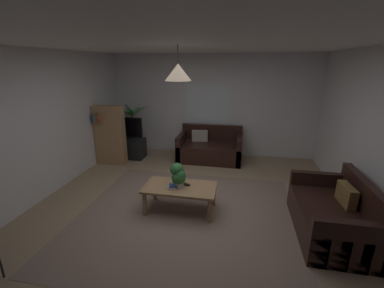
{
  "coord_description": "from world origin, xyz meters",
  "views": [
    {
      "loc": [
        0.76,
        -3.57,
        2.3
      ],
      "look_at": [
        0.0,
        0.3,
        1.05
      ],
      "focal_mm": 23.61,
      "sensor_mm": 36.0,
      "label": 1
    }
  ],
  "objects_px": {
    "couch_right_side": "(333,217)",
    "book_on_table_1": "(173,186)",
    "tv_stand": "(127,148)",
    "potted_plant_on_table": "(178,175)",
    "tv": "(125,128)",
    "couch_under_window": "(210,149)",
    "coffee_table": "(180,190)",
    "remote_on_table_0": "(185,184)",
    "book_on_table_0": "(172,187)",
    "potted_palm_corner": "(133,130)",
    "bookshelf_corner": "(110,135)",
    "pendant_lamp": "(178,72)"
  },
  "relations": [
    {
      "from": "coffee_table",
      "to": "bookshelf_corner",
      "type": "xyz_separation_m",
      "value": [
        -2.12,
        1.71,
        0.35
      ]
    },
    {
      "from": "couch_under_window",
      "to": "tv",
      "type": "bearing_deg",
      "value": -172.72
    },
    {
      "from": "book_on_table_1",
      "to": "bookshelf_corner",
      "type": "height_order",
      "value": "bookshelf_corner"
    },
    {
      "from": "potted_plant_on_table",
      "to": "tv",
      "type": "bearing_deg",
      "value": 131.66
    },
    {
      "from": "couch_right_side",
      "to": "bookshelf_corner",
      "type": "relative_size",
      "value": 1.05
    },
    {
      "from": "potted_palm_corner",
      "to": "tv_stand",
      "type": "bearing_deg",
      "value": -86.2
    },
    {
      "from": "couch_under_window",
      "to": "coffee_table",
      "type": "distance_m",
      "value": 2.42
    },
    {
      "from": "tv_stand",
      "to": "bookshelf_corner",
      "type": "xyz_separation_m",
      "value": [
        -0.19,
        -0.45,
        0.46
      ]
    },
    {
      "from": "couch_under_window",
      "to": "book_on_table_0",
      "type": "height_order",
      "value": "couch_under_window"
    },
    {
      "from": "couch_right_side",
      "to": "potted_plant_on_table",
      "type": "xyz_separation_m",
      "value": [
        -2.26,
        0.17,
        0.36
      ]
    },
    {
      "from": "coffee_table",
      "to": "tv_stand",
      "type": "relative_size",
      "value": 1.28
    },
    {
      "from": "tv_stand",
      "to": "couch_right_side",
      "type": "bearing_deg",
      "value": -29.25
    },
    {
      "from": "tv",
      "to": "remote_on_table_0",
      "type": "bearing_deg",
      "value": -45.85
    },
    {
      "from": "tv_stand",
      "to": "potted_palm_corner",
      "type": "distance_m",
      "value": 0.63
    },
    {
      "from": "potted_plant_on_table",
      "to": "potted_palm_corner",
      "type": "height_order",
      "value": "potted_palm_corner"
    },
    {
      "from": "potted_plant_on_table",
      "to": "pendant_lamp",
      "type": "distance_m",
      "value": 1.57
    },
    {
      "from": "couch_under_window",
      "to": "tv",
      "type": "height_order",
      "value": "tv"
    },
    {
      "from": "couch_under_window",
      "to": "book_on_table_0",
      "type": "relative_size",
      "value": 11.75
    },
    {
      "from": "potted_plant_on_table",
      "to": "tv",
      "type": "relative_size",
      "value": 0.43
    },
    {
      "from": "coffee_table",
      "to": "potted_palm_corner",
      "type": "relative_size",
      "value": 0.85
    },
    {
      "from": "couch_right_side",
      "to": "remote_on_table_0",
      "type": "xyz_separation_m",
      "value": [
        -2.17,
        0.25,
        0.17
      ]
    },
    {
      "from": "couch_under_window",
      "to": "coffee_table",
      "type": "height_order",
      "value": "couch_under_window"
    },
    {
      "from": "remote_on_table_0",
      "to": "potted_palm_corner",
      "type": "height_order",
      "value": "potted_palm_corner"
    },
    {
      "from": "couch_right_side",
      "to": "book_on_table_1",
      "type": "bearing_deg",
      "value": -92.33
    },
    {
      "from": "coffee_table",
      "to": "book_on_table_0",
      "type": "distance_m",
      "value": 0.16
    },
    {
      "from": "couch_under_window",
      "to": "potted_plant_on_table",
      "type": "bearing_deg",
      "value": -94.78
    },
    {
      "from": "book_on_table_1",
      "to": "tv_stand",
      "type": "xyz_separation_m",
      "value": [
        -1.84,
        2.24,
        -0.23
      ]
    },
    {
      "from": "book_on_table_0",
      "to": "tv",
      "type": "bearing_deg",
      "value": 129.37
    },
    {
      "from": "couch_right_side",
      "to": "book_on_table_1",
      "type": "height_order",
      "value": "couch_right_side"
    },
    {
      "from": "remote_on_table_0",
      "to": "tv_stand",
      "type": "bearing_deg",
      "value": -110.12
    },
    {
      "from": "remote_on_table_0",
      "to": "bookshelf_corner",
      "type": "xyz_separation_m",
      "value": [
        -2.19,
        1.63,
        0.27
      ]
    },
    {
      "from": "book_on_table_0",
      "to": "bookshelf_corner",
      "type": "bearing_deg",
      "value": 138.27
    },
    {
      "from": "book_on_table_0",
      "to": "tv_stand",
      "type": "bearing_deg",
      "value": 129.09
    },
    {
      "from": "coffee_table",
      "to": "book_on_table_1",
      "type": "relative_size",
      "value": 9.14
    },
    {
      "from": "tv_stand",
      "to": "tv",
      "type": "height_order",
      "value": "tv"
    },
    {
      "from": "remote_on_table_0",
      "to": "book_on_table_1",
      "type": "bearing_deg",
      "value": -20.33
    },
    {
      "from": "couch_under_window",
      "to": "tv_stand",
      "type": "distance_m",
      "value": 2.12
    },
    {
      "from": "tv",
      "to": "potted_palm_corner",
      "type": "xyz_separation_m",
      "value": [
        -0.03,
        0.55,
        -0.19
      ]
    },
    {
      "from": "couch_right_side",
      "to": "potted_palm_corner",
      "type": "distance_m",
      "value": 5.1
    },
    {
      "from": "tv",
      "to": "couch_right_side",
      "type": "bearing_deg",
      "value": -29.02
    },
    {
      "from": "coffee_table",
      "to": "book_on_table_1",
      "type": "bearing_deg",
      "value": -139.36
    },
    {
      "from": "remote_on_table_0",
      "to": "coffee_table",
      "type": "bearing_deg",
      "value": -17.03
    },
    {
      "from": "tv_stand",
      "to": "book_on_table_0",
      "type": "bearing_deg",
      "value": -50.91
    },
    {
      "from": "couch_right_side",
      "to": "remote_on_table_0",
      "type": "bearing_deg",
      "value": -96.58
    },
    {
      "from": "pendant_lamp",
      "to": "bookshelf_corner",
      "type": "bearing_deg",
      "value": 141.05
    },
    {
      "from": "coffee_table",
      "to": "remote_on_table_0",
      "type": "distance_m",
      "value": 0.13
    },
    {
      "from": "couch_right_side",
      "to": "book_on_table_1",
      "type": "relative_size",
      "value": 11.66
    },
    {
      "from": "couch_right_side",
      "to": "remote_on_table_0",
      "type": "height_order",
      "value": "couch_right_side"
    },
    {
      "from": "remote_on_table_0",
      "to": "tv",
      "type": "xyz_separation_m",
      "value": [
        -2.0,
        2.06,
        0.34
      ]
    },
    {
      "from": "couch_right_side",
      "to": "book_on_table_1",
      "type": "xyz_separation_m",
      "value": [
        -2.33,
        0.09,
        0.2
      ]
    }
  ]
}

